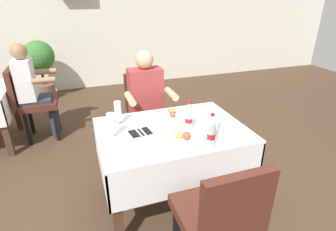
{
  "coord_description": "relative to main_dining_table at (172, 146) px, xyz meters",
  "views": [
    {
      "loc": [
        -0.66,
        -1.74,
        1.78
      ],
      "look_at": [
        0.03,
        0.24,
        0.82
      ],
      "focal_mm": 28.44,
      "sensor_mm": 36.0,
      "label": 1
    }
  ],
  "objects": [
    {
      "name": "chair_near_camera_side",
      "position": [
        -0.0,
        -0.83,
        -0.02
      ],
      "size": [
        0.44,
        0.5,
        0.97
      ],
      "color": "#4C2319",
      "rests_on": "ground"
    },
    {
      "name": "chair_far_diner_seat",
      "position": [
        -0.0,
        0.83,
        -0.02
      ],
      "size": [
        0.44,
        0.5,
        0.97
      ],
      "color": "#4C2319",
      "rests_on": "ground"
    },
    {
      "name": "beer_glass_middle",
      "position": [
        0.3,
        -0.18,
        0.27
      ],
      "size": [
        0.07,
        0.07,
        0.2
      ],
      "color": "white",
      "rests_on": "main_dining_table"
    },
    {
      "name": "back_wall",
      "position": [
        -0.03,
        3.77,
        0.99
      ],
      "size": [
        11.0,
        0.12,
        3.13
      ],
      "primitive_type": "cube",
      "color": "silver",
      "rests_on": "ground"
    },
    {
      "name": "background_chair_right",
      "position": [
        -1.3,
        1.71,
        -0.02
      ],
      "size": [
        0.5,
        0.44,
        0.97
      ],
      "color": "#4C2319",
      "rests_on": "ground"
    },
    {
      "name": "napkin_cutlery_set",
      "position": [
        -0.27,
        0.02,
        0.17
      ],
      "size": [
        0.19,
        0.2,
        0.01
      ],
      "color": "black",
      "rests_on": "main_dining_table"
    },
    {
      "name": "cola_bottle_primary",
      "position": [
        0.13,
        -0.05,
        0.28
      ],
      "size": [
        0.06,
        0.06,
        0.25
      ],
      "color": "silver",
      "rests_on": "main_dining_table"
    },
    {
      "name": "beer_glass_left",
      "position": [
        -0.49,
        0.03,
        0.27
      ],
      "size": [
        0.07,
        0.07,
        0.2
      ],
      "color": "white",
      "rests_on": "main_dining_table"
    },
    {
      "name": "plate_near_camera",
      "position": [
        0.03,
        -0.2,
        0.18
      ],
      "size": [
        0.24,
        0.24,
        0.07
      ],
      "color": "white",
      "rests_on": "main_dining_table"
    },
    {
      "name": "main_dining_table",
      "position": [
        0.0,
        0.0,
        0.0
      ],
      "size": [
        1.23,
        0.88,
        0.74
      ],
      "color": "white",
      "rests_on": "ground"
    },
    {
      "name": "potted_plant_corner",
      "position": [
        -1.29,
        3.27,
        0.1
      ],
      "size": [
        0.53,
        0.53,
        1.06
      ],
      "color": "brown",
      "rests_on": "ground"
    },
    {
      "name": "cola_bottle_secondary",
      "position": [
        0.17,
        -0.36,
        0.28
      ],
      "size": [
        0.06,
        0.06,
        0.27
      ],
      "color": "silver",
      "rests_on": "main_dining_table"
    },
    {
      "name": "background_patron",
      "position": [
        -1.25,
        1.71,
        0.13
      ],
      "size": [
        0.46,
        0.5,
        1.26
      ],
      "color": "#282D42",
      "rests_on": "ground"
    },
    {
      "name": "beer_glass_right",
      "position": [
        -0.41,
        0.24,
        0.27
      ],
      "size": [
        0.07,
        0.07,
        0.21
      ],
      "color": "white",
      "rests_on": "main_dining_table"
    },
    {
      "name": "seated_diner_far",
      "position": [
        -0.02,
        0.72,
        0.13
      ],
      "size": [
        0.5,
        0.46,
        1.26
      ],
      "color": "#282D42",
      "rests_on": "ground"
    },
    {
      "name": "ground_plane",
      "position": [
        -0.03,
        -0.14,
        -0.58
      ],
      "size": [
        11.0,
        11.0,
        0.0
      ],
      "primitive_type": "plane",
      "color": "#473323"
    },
    {
      "name": "plate_far_diner",
      "position": [
        0.06,
        0.24,
        0.18
      ],
      "size": [
        0.25,
        0.25,
        0.06
      ],
      "color": "white",
      "rests_on": "main_dining_table"
    }
  ]
}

